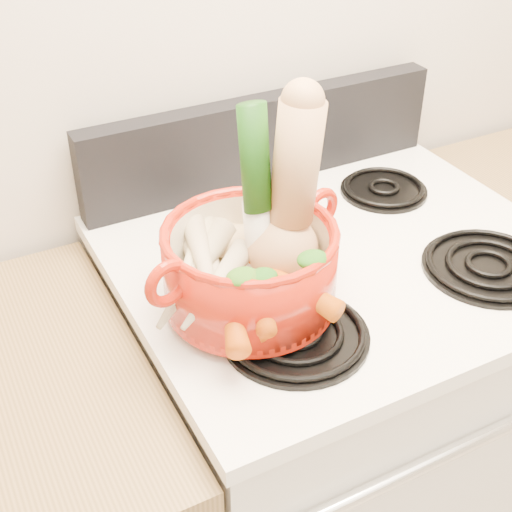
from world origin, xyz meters
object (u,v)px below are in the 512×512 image
stove_body (327,438)px  dutch_oven (250,267)px  squash (293,193)px  leek (258,196)px

stove_body → dutch_oven: 0.62m
stove_body → dutch_oven: dutch_oven is taller
squash → leek: 0.05m
squash → stove_body: bearing=44.5°
stove_body → leek: leek is taller
dutch_oven → squash: bearing=-8.6°
squash → leek: (-0.05, 0.01, 0.00)m
stove_body → squash: size_ratio=3.17×
squash → leek: leek is taller
leek → squash: bearing=-14.3°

